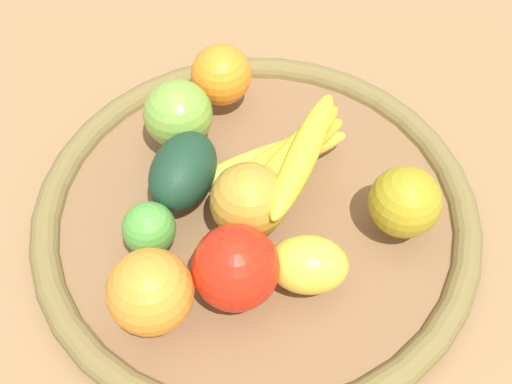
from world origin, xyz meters
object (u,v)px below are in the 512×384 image
at_px(apple_0, 236,268).
at_px(apple_2, 405,202).
at_px(apple_1, 178,114).
at_px(banana_bunch, 286,157).
at_px(lime_0, 149,228).
at_px(orange_1, 150,292).
at_px(lemon_0, 308,265).
at_px(avocado, 183,171).
at_px(orange_0, 221,75).
at_px(apple_3, 249,201).

relative_size(apple_0, apple_2, 1.12).
relative_size(apple_1, banana_bunch, 0.43).
xyz_separation_m(lime_0, banana_bunch, (-0.14, -0.07, 0.01)).
bearing_deg(orange_1, lemon_0, -169.32).
relative_size(lime_0, apple_0, 0.66).
xyz_separation_m(banana_bunch, avocado, (0.10, 0.01, -0.00)).
bearing_deg(lime_0, banana_bunch, -151.59).
bearing_deg(orange_0, apple_3, 97.17).
distance_m(apple_1, apple_0, 0.20).
xyz_separation_m(banana_bunch, orange_0, (0.06, -0.12, -0.00)).
height_order(avocado, lemon_0, avocado).
height_order(apple_2, apple_3, apple_3).
bearing_deg(apple_1, lime_0, 79.22).
xyz_separation_m(orange_1, orange_0, (-0.07, -0.27, -0.00)).
relative_size(banana_bunch, apple_2, 2.42).
bearing_deg(lime_0, apple_3, -168.93).
bearing_deg(apple_3, apple_1, -59.65).
distance_m(lime_0, banana_bunch, 0.15).
bearing_deg(avocado, banana_bunch, -174.62).
bearing_deg(apple_2, apple_3, -2.87).
bearing_deg(avocado, apple_1, -85.49).
relative_size(banana_bunch, lemon_0, 2.33).
bearing_deg(apple_3, banana_bunch, -126.48).
bearing_deg(orange_1, apple_3, -133.73).
bearing_deg(apple_3, lemon_0, 127.12).
xyz_separation_m(apple_1, lemon_0, (-0.12, 0.18, -0.01)).
bearing_deg(apple_1, avocado, 94.51).
height_order(lime_0, apple_0, apple_0).
bearing_deg(apple_3, orange_1, 46.27).
height_order(avocado, orange_1, orange_1).
relative_size(apple_0, orange_0, 1.15).
height_order(lemon_0, apple_3, apple_3).
bearing_deg(orange_0, apple_2, 132.65).
relative_size(apple_2, lemon_0, 0.96).
distance_m(apple_1, lime_0, 0.14).
relative_size(lime_0, apple_3, 0.69).
relative_size(lime_0, orange_0, 0.76).
xyz_separation_m(lemon_0, apple_3, (0.05, -0.07, 0.01)).
bearing_deg(orange_1, avocado, -100.63).
distance_m(orange_1, orange_0, 0.28).
relative_size(orange_1, apple_3, 1.02).
height_order(apple_1, apple_3, apple_3).
distance_m(lime_0, avocado, 0.07).
bearing_deg(apple_3, orange_0, -82.83).
height_order(apple_2, avocado, apple_2).
xyz_separation_m(apple_2, orange_0, (0.17, -0.19, -0.00)).
xyz_separation_m(lime_0, apple_3, (-0.09, -0.02, 0.01)).
height_order(apple_1, apple_0, apple_0).
bearing_deg(banana_bunch, apple_0, 66.67).
distance_m(lime_0, apple_2, 0.24).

